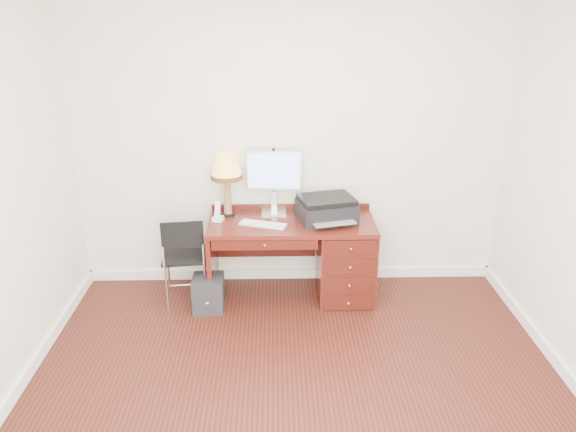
{
  "coord_description": "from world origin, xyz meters",
  "views": [
    {
      "loc": [
        -0.14,
        -3.3,
        2.64
      ],
      "look_at": [
        -0.04,
        1.2,
        0.88
      ],
      "focal_mm": 35.0,
      "sensor_mm": 36.0,
      "label": 1
    }
  ],
  "objects_px": {
    "printer": "(326,209)",
    "phone": "(218,215)",
    "leg_lamp": "(226,170)",
    "chair": "(183,252)",
    "equipment_box": "(209,293)",
    "monitor": "(274,174)",
    "desk": "(326,254)"
  },
  "relations": [
    {
      "from": "desk",
      "to": "equipment_box",
      "type": "bearing_deg",
      "value": -166.81
    },
    {
      "from": "monitor",
      "to": "chair",
      "type": "bearing_deg",
      "value": -151.29
    },
    {
      "from": "printer",
      "to": "leg_lamp",
      "type": "bearing_deg",
      "value": 157.22
    },
    {
      "from": "phone",
      "to": "equipment_box",
      "type": "bearing_deg",
      "value": -92.04
    },
    {
      "from": "leg_lamp",
      "to": "equipment_box",
      "type": "xyz_separation_m",
      "value": [
        -0.17,
        -0.41,
        -1.03
      ]
    },
    {
      "from": "monitor",
      "to": "leg_lamp",
      "type": "bearing_deg",
      "value": -166.35
    },
    {
      "from": "chair",
      "to": "desk",
      "type": "bearing_deg",
      "value": -0.99
    },
    {
      "from": "leg_lamp",
      "to": "chair",
      "type": "xyz_separation_m",
      "value": [
        -0.39,
        -0.3,
        -0.67
      ]
    },
    {
      "from": "desk",
      "to": "monitor",
      "type": "relative_size",
      "value": 2.53
    },
    {
      "from": "leg_lamp",
      "to": "equipment_box",
      "type": "distance_m",
      "value": 1.12
    },
    {
      "from": "printer",
      "to": "chair",
      "type": "distance_m",
      "value": 1.34
    },
    {
      "from": "desk",
      "to": "leg_lamp",
      "type": "height_order",
      "value": "leg_lamp"
    },
    {
      "from": "phone",
      "to": "printer",
      "type": "bearing_deg",
      "value": 15.48
    },
    {
      "from": "printer",
      "to": "leg_lamp",
      "type": "xyz_separation_m",
      "value": [
        -0.9,
        0.14,
        0.33
      ]
    },
    {
      "from": "monitor",
      "to": "chair",
      "type": "height_order",
      "value": "monitor"
    },
    {
      "from": "chair",
      "to": "equipment_box",
      "type": "relative_size",
      "value": 2.7
    },
    {
      "from": "phone",
      "to": "desk",
      "type": "bearing_deg",
      "value": 14.42
    },
    {
      "from": "desk",
      "to": "phone",
      "type": "height_order",
      "value": "phone"
    },
    {
      "from": "leg_lamp",
      "to": "phone",
      "type": "relative_size",
      "value": 3.2
    },
    {
      "from": "printer",
      "to": "phone",
      "type": "height_order",
      "value": "printer"
    },
    {
      "from": "chair",
      "to": "equipment_box",
      "type": "height_order",
      "value": "chair"
    },
    {
      "from": "desk",
      "to": "monitor",
      "type": "bearing_deg",
      "value": 154.44
    },
    {
      "from": "leg_lamp",
      "to": "printer",
      "type": "bearing_deg",
      "value": -8.94
    },
    {
      "from": "equipment_box",
      "to": "desk",
      "type": "bearing_deg",
      "value": 12.38
    },
    {
      "from": "monitor",
      "to": "phone",
      "type": "distance_m",
      "value": 0.63
    },
    {
      "from": "leg_lamp",
      "to": "phone",
      "type": "bearing_deg",
      "value": -120.75
    },
    {
      "from": "desk",
      "to": "equipment_box",
      "type": "relative_size",
      "value": 4.73
    },
    {
      "from": "printer",
      "to": "chair",
      "type": "bearing_deg",
      "value": 173.21
    },
    {
      "from": "desk",
      "to": "monitor",
      "type": "xyz_separation_m",
      "value": [
        -0.48,
        0.23,
        0.71
      ]
    },
    {
      "from": "phone",
      "to": "chair",
      "type": "relative_size",
      "value": 0.22
    },
    {
      "from": "desk",
      "to": "printer",
      "type": "distance_m",
      "value": 0.45
    },
    {
      "from": "equipment_box",
      "to": "phone",
      "type": "bearing_deg",
      "value": 71.41
    }
  ]
}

